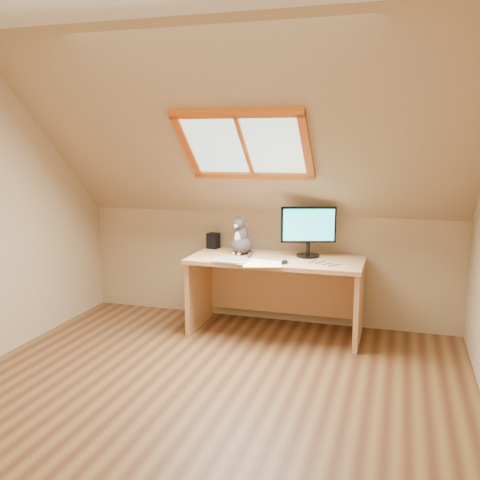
% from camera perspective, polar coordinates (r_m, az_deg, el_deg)
% --- Properties ---
extents(ground, '(3.50, 3.50, 0.00)m').
position_cam_1_polar(ground, '(3.59, -4.40, -16.84)').
color(ground, brown).
rests_on(ground, ground).
extents(room_shell, '(3.52, 3.52, 2.41)m').
position_cam_1_polar(room_shell, '(3.12, -5.38, 6.45)').
color(room_shell, tan).
rests_on(room_shell, ground).
extents(desk, '(1.47, 0.64, 0.67)m').
position_cam_1_polar(desk, '(4.68, 4.01, -4.30)').
color(desk, tan).
rests_on(desk, ground).
extents(monitor, '(0.46, 0.20, 0.43)m').
position_cam_1_polar(monitor, '(4.60, 7.31, 1.27)').
color(monitor, black).
rests_on(monitor, desk).
extents(cat, '(0.25, 0.27, 0.35)m').
position_cam_1_polar(cat, '(4.70, 0.14, -0.00)').
color(cat, '#494440').
rests_on(cat, desk).
extents(desk_speaker, '(0.11, 0.11, 0.14)m').
position_cam_1_polar(desk_speaker, '(4.97, -2.87, -0.07)').
color(desk_speaker, black).
rests_on(desk_speaker, desk).
extents(graphics_tablet, '(0.30, 0.22, 0.01)m').
position_cam_1_polar(graphics_tablet, '(4.44, -0.86, -2.19)').
color(graphics_tablet, '#B2B2B7').
rests_on(graphics_tablet, desk).
extents(mouse, '(0.05, 0.09, 0.03)m').
position_cam_1_polar(mouse, '(4.36, 4.79, -2.35)').
color(mouse, black).
rests_on(mouse, desk).
extents(papers, '(0.35, 0.30, 0.01)m').
position_cam_1_polar(papers, '(4.33, 2.94, -2.56)').
color(papers, white).
rests_on(papers, desk).
extents(cables, '(0.51, 0.26, 0.01)m').
position_cam_1_polar(cables, '(4.40, 7.63, -2.42)').
color(cables, silver).
rests_on(cables, desk).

